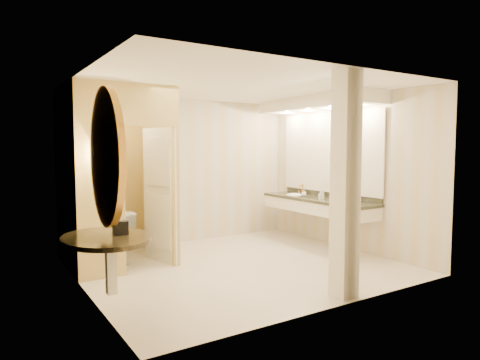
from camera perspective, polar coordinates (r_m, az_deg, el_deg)
name	(u,v)px	position (r m, az deg, el deg)	size (l,w,h in m)	color
floor	(239,266)	(6.63, -0.07, -11.37)	(4.50, 4.50, 0.00)	silver
ceiling	(239,86)	(6.44, -0.07, 12.40)	(4.50, 4.50, 0.00)	white
wall_back	(183,171)	(8.16, -7.60, 1.18)	(4.50, 0.02, 2.70)	beige
wall_front	(336,188)	(4.83, 12.70, -1.09)	(4.50, 0.02, 2.70)	beige
wall_left	(83,184)	(5.54, -20.17, -0.57)	(0.02, 4.00, 2.70)	beige
wall_right	(346,173)	(7.83, 13.99, 0.96)	(0.02, 4.00, 2.70)	beige
toilet_closet	(145,174)	(6.78, -12.53, 0.77)	(1.50, 1.55, 2.70)	#E2C176
wall_sconce	(101,152)	(6.01, -18.10, 3.51)	(0.14, 0.14, 0.42)	gold
vanity	(320,157)	(7.91, 10.58, 3.07)	(0.75, 2.65, 2.09)	white
console_shelf	(107,191)	(4.65, -17.32, -1.38)	(1.13, 1.13, 2.01)	black
pillar	(345,185)	(5.22, 13.87, -0.71)	(0.26, 0.26, 2.70)	white
tissue_box	(120,228)	(4.76, -15.67, -6.12)	(0.15, 0.15, 0.15)	black
toilet	(113,236)	(7.07, -16.63, -7.16)	(0.46, 0.80, 0.82)	white
soap_bottle_a	(321,195)	(7.72, 10.71, -2.02)	(0.07, 0.07, 0.15)	beige
soap_bottle_b	(304,193)	(8.13, 8.52, -1.77)	(0.09, 0.09, 0.12)	silver
soap_bottle_c	(322,193)	(7.78, 10.86, -1.67)	(0.09, 0.09, 0.23)	#C6B28C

